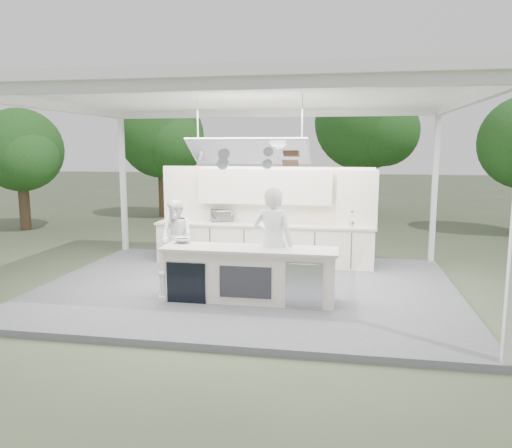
% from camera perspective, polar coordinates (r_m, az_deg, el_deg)
% --- Properties ---
extents(ground, '(90.00, 90.00, 0.00)m').
position_cam_1_polar(ground, '(9.92, -0.92, -7.73)').
color(ground, '#4B5339').
rests_on(ground, ground).
extents(stage_deck, '(8.00, 6.00, 0.12)m').
position_cam_1_polar(stage_deck, '(9.91, -0.92, -7.40)').
color(stage_deck, slate).
rests_on(stage_deck, ground).
extents(tent, '(8.20, 6.20, 3.86)m').
position_cam_1_polar(tent, '(9.55, -0.97, 14.13)').
color(tent, white).
rests_on(tent, ground).
extents(demo_island, '(3.10, 0.79, 0.95)m').
position_cam_1_polar(demo_island, '(8.87, -0.93, -5.74)').
color(demo_island, white).
rests_on(demo_island, stage_deck).
extents(back_counter, '(5.08, 0.72, 0.95)m').
position_cam_1_polar(back_counter, '(11.60, 0.88, -2.27)').
color(back_counter, white).
rests_on(back_counter, stage_deck).
extents(back_wall_unit, '(5.05, 0.48, 2.25)m').
position_cam_1_polar(back_wall_unit, '(11.60, 3.23, 2.60)').
color(back_wall_unit, white).
rests_on(back_wall_unit, stage_deck).
extents(tree_cluster, '(19.55, 9.40, 5.85)m').
position_cam_1_polar(tree_cluster, '(19.22, 4.27, 10.14)').
color(tree_cluster, '#4C3926').
rests_on(tree_cluster, ground).
extents(head_chef, '(0.80, 0.59, 2.02)m').
position_cam_1_polar(head_chef, '(8.89, 1.97, -2.19)').
color(head_chef, white).
rests_on(head_chef, stage_deck).
extents(sous_chef, '(0.95, 0.86, 1.60)m').
position_cam_1_polar(sous_chef, '(10.79, -9.06, -1.48)').
color(sous_chef, white).
rests_on(sous_chef, stage_deck).
extents(toaster_oven, '(0.59, 0.49, 0.28)m').
position_cam_1_polar(toaster_oven, '(11.88, -3.93, 0.96)').
color(toaster_oven, '#B9BBC0').
rests_on(toaster_oven, back_counter).
extents(bowl_large, '(0.37, 0.37, 0.08)m').
position_cam_1_polar(bowl_large, '(9.33, -8.36, -1.88)').
color(bowl_large, silver).
rests_on(bowl_large, demo_island).
extents(bowl_small, '(0.32, 0.32, 0.08)m').
position_cam_1_polar(bowl_small, '(9.32, -8.37, -1.90)').
color(bowl_small, silver).
rests_on(bowl_small, demo_island).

